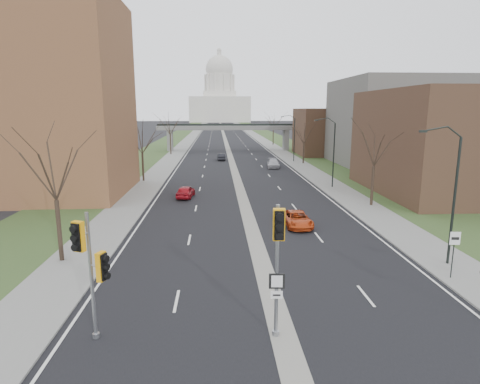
{
  "coord_description": "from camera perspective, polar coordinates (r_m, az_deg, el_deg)",
  "views": [
    {
      "loc": [
        -2.82,
        -17.33,
        9.72
      ],
      "look_at": [
        -1.29,
        9.11,
        4.28
      ],
      "focal_mm": 30.0,
      "sensor_mm": 36.0,
      "label": 1
    }
  ],
  "objects": [
    {
      "name": "car_left_near",
      "position": [
        45.56,
        -7.74,
        0.07
      ],
      "size": [
        2.16,
        4.24,
        1.38
      ],
      "primitive_type": "imported",
      "rotation": [
        0.0,
        0.0,
        3.01
      ],
      "color": "maroon",
      "rests_on": "ground"
    },
    {
      "name": "tree_right_a",
      "position": [
        42.51,
        18.69,
        6.83
      ],
      "size": [
        7.2,
        7.2,
        9.4
      ],
      "color": "#382B21",
      "rests_on": "sidewalk_right"
    },
    {
      "name": "commercial_block_mid",
      "position": [
        75.91,
        20.93,
        9.17
      ],
      "size": [
        18.0,
        22.0,
        15.0
      ],
      "primitive_type": "cube",
      "color": "#605E57",
      "rests_on": "ground"
    },
    {
      "name": "grass_verge_right",
      "position": [
        168.9,
        3.82,
        8.29
      ],
      "size": [
        8.0,
        600.0,
        0.1
      ],
      "primitive_type": "cube",
      "color": "#2F4821",
      "rests_on": "ground"
    },
    {
      "name": "streetlight_mid",
      "position": [
        51.3,
        12.44,
        8.24
      ],
      "size": [
        2.61,
        0.2,
        8.7
      ],
      "color": "black",
      "rests_on": "sidewalk_right"
    },
    {
      "name": "tree_right_b",
      "position": [
        74.14,
        9.12,
        8.44
      ],
      "size": [
        6.3,
        6.3,
        8.22
      ],
      "color": "#382B21",
      "rests_on": "sidewalk_right"
    },
    {
      "name": "commercial_block_far",
      "position": [
        90.91,
        12.68,
        8.35
      ],
      "size": [
        14.0,
        14.0,
        10.0
      ],
      "primitive_type": "cube",
      "color": "#4C3323",
      "rests_on": "ground"
    },
    {
      "name": "streetlight_far",
      "position": [
        76.64,
        7.17,
        9.44
      ],
      "size": [
        2.61,
        0.2,
        8.7
      ],
      "color": "black",
      "rests_on": "sidewalk_right"
    },
    {
      "name": "speed_limit_sign",
      "position": [
        26.28,
        28.13,
        -6.83
      ],
      "size": [
        0.6,
        0.08,
        2.78
      ],
      "rotation": [
        0.0,
        0.0,
        -0.07
      ],
      "color": "black",
      "rests_on": "sidewalk_right"
    },
    {
      "name": "road_surface",
      "position": [
        167.64,
        -2.37,
        8.27
      ],
      "size": [
        20.0,
        600.0,
        0.01
      ],
      "primitive_type": "cube",
      "color": "black",
      "rests_on": "ground"
    },
    {
      "name": "tree_left_c",
      "position": [
        89.95,
        -9.95,
        9.73
      ],
      "size": [
        7.65,
        7.65,
        9.99
      ],
      "color": "#382B21",
      "rests_on": "sidewalk_left"
    },
    {
      "name": "signal_pole_median",
      "position": [
        16.69,
        5.42,
        -8.07
      ],
      "size": [
        0.68,
        0.97,
        5.91
      ],
      "rotation": [
        0.0,
        0.0,
        -0.07
      ],
      "color": "gray",
      "rests_on": "ground"
    },
    {
      "name": "capitol",
      "position": [
        337.46,
        -2.91,
        13.1
      ],
      "size": [
        48.0,
        42.0,
        55.75
      ],
      "color": "silver",
      "rests_on": "ground"
    },
    {
      "name": "sidewalk_right",
      "position": [
        168.26,
        1.77,
        8.31
      ],
      "size": [
        4.0,
        600.0,
        0.12
      ],
      "primitive_type": "cube",
      "color": "gray",
      "rests_on": "ground"
    },
    {
      "name": "signal_pole_left",
      "position": [
        17.75,
        -20.47,
        -9.02
      ],
      "size": [
        1.29,
        0.94,
        5.64
      ],
      "rotation": [
        0.0,
        0.0,
        -0.39
      ],
      "color": "gray",
      "rests_on": "ground"
    },
    {
      "name": "tree_left_b",
      "position": [
        56.37,
        -13.83,
        7.72
      ],
      "size": [
        6.75,
        6.75,
        8.81
      ],
      "color": "#382B21",
      "rests_on": "sidewalk_left"
    },
    {
      "name": "car_right_mid",
      "position": [
        69.22,
        4.76,
        4.09
      ],
      "size": [
        2.48,
        5.09,
        1.43
      ],
      "primitive_type": "imported",
      "rotation": [
        0.0,
        0.0,
        -0.1
      ],
      "color": "#A5A5AC",
      "rests_on": "ground"
    },
    {
      "name": "tree_right_c",
      "position": [
        113.47,
        4.78,
        10.21
      ],
      "size": [
        7.65,
        7.65,
        9.99
      ],
      "color": "#382B21",
      "rests_on": "sidewalk_right"
    },
    {
      "name": "sidewalk_left",
      "position": [
        167.86,
        -6.51,
        8.23
      ],
      "size": [
        4.0,
        600.0,
        0.12
      ],
      "primitive_type": "cube",
      "color": "gray",
      "rests_on": "ground"
    },
    {
      "name": "median_strip",
      "position": [
        167.64,
        -2.37,
        8.27
      ],
      "size": [
        1.2,
        600.0,
        0.02
      ],
      "primitive_type": "cube",
      "color": "gray",
      "rests_on": "ground"
    },
    {
      "name": "streetlight_near",
      "position": [
        27.25,
        27.25,
        4.49
      ],
      "size": [
        2.61,
        0.2,
        8.7
      ],
      "color": "black",
      "rests_on": "sidewalk_right"
    },
    {
      "name": "grass_verge_left",
      "position": [
        168.29,
        -8.57,
        8.18
      ],
      "size": [
        8.0,
        600.0,
        0.1
      ],
      "primitive_type": "cube",
      "color": "#2F4821",
      "rests_on": "ground"
    },
    {
      "name": "car_left_far",
      "position": [
        79.16,
        -2.7,
        5.02
      ],
      "size": [
        1.66,
        4.07,
        1.31
      ],
      "primitive_type": "imported",
      "rotation": [
        0.0,
        0.0,
        3.21
      ],
      "color": "black",
      "rests_on": "ground"
    },
    {
      "name": "commercial_block_near",
      "position": [
        52.8,
        27.41,
        6.27
      ],
      "size": [
        16.0,
        20.0,
        12.0
      ],
      "primitive_type": "cube",
      "color": "#4C3323",
      "rests_on": "ground"
    },
    {
      "name": "apartment_building",
      "position": [
        52.72,
        -30.05,
        11.47
      ],
      "size": [
        25.0,
        16.0,
        22.0
      ],
      "primitive_type": "cube",
      "color": "brown",
      "rests_on": "ground"
    },
    {
      "name": "pedestrian_bridge",
      "position": [
        97.49,
        -1.67,
        8.73
      ],
      "size": [
        34.0,
        3.0,
        6.45
      ],
      "color": "slate",
      "rests_on": "ground"
    },
    {
      "name": "ground",
      "position": [
        20.07,
        5.45,
        -17.42
      ],
      "size": [
        700.0,
        700.0,
        0.0
      ],
      "primitive_type": "plane",
      "color": "black",
      "rests_on": "ground"
    },
    {
      "name": "tree_left_a",
      "position": [
        27.47,
        -25.1,
        4.06
      ],
      "size": [
        7.2,
        7.2,
        9.4
      ],
      "color": "#382B21",
      "rests_on": "sidewalk_left"
    },
    {
      "name": "car_right_near",
      "position": [
        34.43,
        8.1,
        -3.82
      ],
      "size": [
        2.27,
        4.63,
        1.26
      ],
      "primitive_type": "imported",
      "rotation": [
        0.0,
        0.0,
        0.04
      ],
      "color": "#B93C13",
      "rests_on": "ground"
    }
  ]
}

